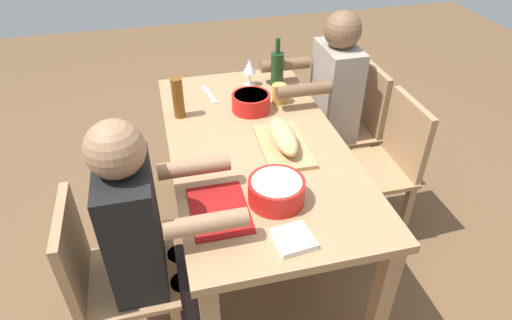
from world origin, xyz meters
name	(u,v)px	position (x,y,z in m)	size (l,w,h in m)	color
ground_plane	(256,246)	(0.00, 0.00, 0.00)	(8.00, 8.00, 0.00)	brown
dining_table	(256,157)	(0.00, 0.00, 0.65)	(1.62, 0.84, 0.74)	#A87F56
chair_far_left	(107,275)	(-0.45, 0.74, 0.48)	(0.40, 0.40, 0.85)	#A87F56
diner_far_left	(145,231)	(-0.45, 0.56, 0.70)	(0.41, 0.53, 1.20)	#2D2D38
chair_near_right	(352,122)	(0.45, -0.74, 0.48)	(0.40, 0.40, 0.85)	#A87F56
diner_near_right	(329,95)	(0.45, -0.56, 0.70)	(0.41, 0.53, 1.20)	#2D2D38
chair_near_center	(385,162)	(0.00, -0.74, 0.48)	(0.40, 0.40, 0.85)	#A87F56
serving_bowl_pasta	(276,190)	(-0.44, 0.02, 0.80)	(0.23, 0.23, 0.10)	red
serving_bowl_greens	(251,101)	(0.31, -0.05, 0.79)	(0.21, 0.21, 0.10)	red
cutting_board	(283,146)	(-0.08, -0.12, 0.75)	(0.40, 0.22, 0.02)	tan
bread_loaf	(284,136)	(-0.08, -0.12, 0.81)	(0.32, 0.11, 0.09)	tan
wine_bottle	(277,68)	(0.58, -0.27, 0.85)	(0.08, 0.08, 0.29)	#193819
beer_bottle	(178,98)	(0.34, 0.34, 0.85)	(0.06, 0.06, 0.22)	brown
wine_glass	(250,67)	(0.61, -0.11, 0.86)	(0.08, 0.08, 0.17)	silver
placemat_far_left	(219,210)	(-0.45, 0.26, 0.74)	(0.32, 0.23, 0.01)	maroon
cup_near_right	(279,94)	(0.36, -0.22, 0.79)	(0.08, 0.08, 0.11)	gold
carving_knife	(210,95)	(0.54, 0.14, 0.74)	(0.23, 0.02, 0.01)	silver
napkin_stack	(293,239)	(-0.68, 0.03, 0.75)	(0.14, 0.14, 0.02)	white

